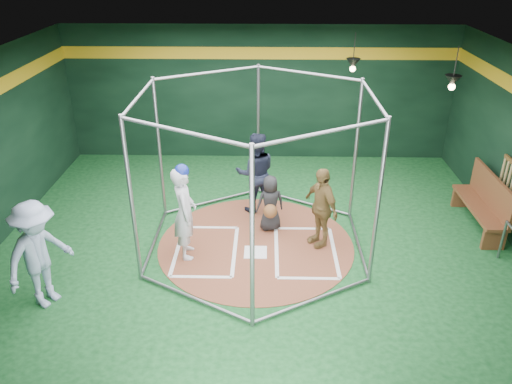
{
  "coord_description": "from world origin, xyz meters",
  "views": [
    {
      "loc": [
        0.19,
        -8.25,
        5.3
      ],
      "look_at": [
        0.0,
        0.1,
        1.1
      ],
      "focal_mm": 35.0,
      "sensor_mm": 36.0,
      "label": 1
    }
  ],
  "objects_px": {
    "batter_figure": "(185,212)",
    "umpire": "(256,173)",
    "visitor_leopard": "(321,207)",
    "dugout_bench": "(485,201)"
  },
  "relations": [
    {
      "from": "visitor_leopard",
      "to": "umpire",
      "type": "bearing_deg",
      "value": -167.0
    },
    {
      "from": "batter_figure",
      "to": "dugout_bench",
      "type": "xyz_separation_m",
      "value": [
        5.92,
        1.2,
        -0.35
      ]
    },
    {
      "from": "batter_figure",
      "to": "visitor_leopard",
      "type": "distance_m",
      "value": 2.55
    },
    {
      "from": "visitor_leopard",
      "to": "umpire",
      "type": "height_order",
      "value": "umpire"
    },
    {
      "from": "batter_figure",
      "to": "dugout_bench",
      "type": "distance_m",
      "value": 6.05
    },
    {
      "from": "batter_figure",
      "to": "visitor_leopard",
      "type": "height_order",
      "value": "batter_figure"
    },
    {
      "from": "visitor_leopard",
      "to": "dugout_bench",
      "type": "relative_size",
      "value": 0.82
    },
    {
      "from": "visitor_leopard",
      "to": "umpire",
      "type": "xyz_separation_m",
      "value": [
        -1.26,
        1.33,
        0.09
      ]
    },
    {
      "from": "batter_figure",
      "to": "umpire",
      "type": "height_order",
      "value": "batter_figure"
    },
    {
      "from": "batter_figure",
      "to": "umpire",
      "type": "relative_size",
      "value": 1.04
    }
  ]
}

